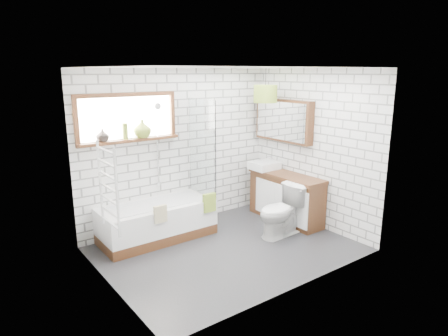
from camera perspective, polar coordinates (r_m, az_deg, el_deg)
floor at (r=5.78m, az=0.51°, el=-11.53°), size 3.40×2.60×0.01m
ceiling at (r=5.23m, az=0.57°, el=14.21°), size 3.40×2.60×0.01m
wall_back at (r=6.43m, az=-6.48°, el=2.79°), size 3.40×0.01×2.50m
wall_front at (r=4.43m, az=10.76°, el=-2.39°), size 3.40×0.01×2.50m
wall_left at (r=4.58m, az=-16.78°, el=-2.20°), size 0.01×2.60×2.50m
wall_right at (r=6.51m, az=12.62°, el=2.68°), size 0.01×2.60×2.50m
window at (r=5.94m, az=-13.57°, el=6.96°), size 1.52×0.16×0.68m
towel_radiator at (r=4.61m, az=-16.21°, el=-2.72°), size 0.06×0.52×1.00m
mirror_cabinet at (r=6.79m, az=8.49°, el=6.72°), size 0.16×1.20×0.70m
shower_riser at (r=6.19m, az=-9.51°, el=3.20°), size 0.02×0.02×1.30m
bathtub at (r=6.10m, az=-9.52°, el=-7.50°), size 1.68×0.74×0.55m
shower_screen at (r=6.21m, az=-3.13°, el=2.89°), size 0.02×0.72×1.50m
towel_green at (r=6.04m, az=-2.12°, el=-4.97°), size 0.21×0.06×0.29m
towel_beige at (r=5.64m, az=-9.09°, el=-6.51°), size 0.19×0.05×0.25m
vanity at (r=6.78m, az=8.84°, el=-4.16°), size 0.45×1.39×0.80m
basin at (r=6.95m, az=5.79°, el=0.37°), size 0.45×0.40×0.13m
tap at (r=7.04m, az=6.77°, el=1.08°), size 0.04×0.04×0.17m
toilet at (r=6.14m, az=8.21°, el=-6.10°), size 0.48×0.79×0.79m
vase_olive at (r=6.01m, az=-11.57°, el=5.34°), size 0.28×0.28×0.27m
vase_dark at (r=5.80m, az=-16.94°, el=4.30°), size 0.23×0.23×0.18m
bottle at (r=5.91m, az=-13.91°, el=4.92°), size 0.10×0.10×0.23m
pendant at (r=6.56m, az=5.93°, el=10.50°), size 0.38×0.38×0.28m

